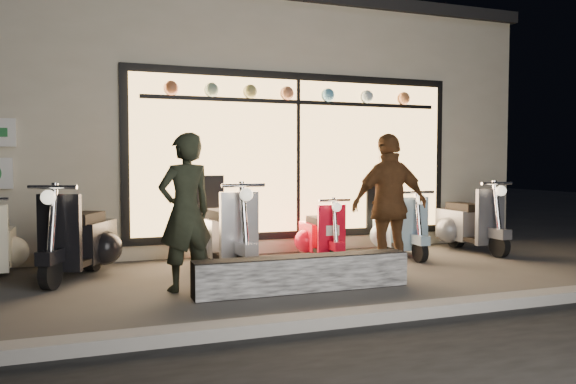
% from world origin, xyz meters
% --- Properties ---
extents(ground, '(40.00, 40.00, 0.00)m').
position_xyz_m(ground, '(0.00, 0.00, 0.00)').
color(ground, '#383533').
rests_on(ground, ground).
extents(kerb, '(40.00, 0.25, 0.12)m').
position_xyz_m(kerb, '(0.00, -2.00, 0.06)').
color(kerb, slate).
rests_on(kerb, ground).
extents(shop_building, '(10.20, 6.23, 4.20)m').
position_xyz_m(shop_building, '(0.00, 4.98, 2.10)').
color(shop_building, beige).
rests_on(shop_building, ground).
extents(graffiti_barrier, '(2.49, 0.28, 0.40)m').
position_xyz_m(graffiti_barrier, '(-0.12, -0.65, 0.20)').
color(graffiti_barrier, black).
rests_on(graffiti_barrier, ground).
extents(scooter_silver, '(0.63, 1.59, 1.13)m').
position_xyz_m(scooter_silver, '(-0.64, 1.03, 0.46)').
color(scooter_silver, black).
rests_on(scooter_silver, ground).
extents(scooter_red, '(0.44, 1.26, 0.90)m').
position_xyz_m(scooter_red, '(0.87, 1.19, 0.36)').
color(scooter_red, black).
rests_on(scooter_red, ground).
extents(scooter_black, '(0.94, 1.56, 1.14)m').
position_xyz_m(scooter_black, '(-2.45, 1.13, 0.46)').
color(scooter_black, black).
rests_on(scooter_black, ground).
extents(scooter_blue, '(0.50, 1.39, 0.99)m').
position_xyz_m(scooter_blue, '(2.19, 1.18, 0.40)').
color(scooter_blue, black).
rests_on(scooter_blue, ground).
extents(scooter_grey, '(0.49, 1.52, 1.10)m').
position_xyz_m(scooter_grey, '(3.51, 1.22, 0.44)').
color(scooter_grey, black).
rests_on(scooter_grey, ground).
extents(man, '(0.75, 0.61, 1.78)m').
position_xyz_m(man, '(-1.35, -0.15, 0.89)').
color(man, black).
rests_on(man, ground).
extents(woman, '(1.07, 0.47, 1.81)m').
position_xyz_m(woman, '(1.23, -0.23, 0.91)').
color(woman, '#58351B').
rests_on(woman, ground).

